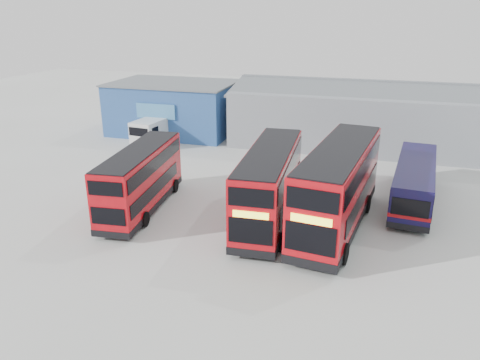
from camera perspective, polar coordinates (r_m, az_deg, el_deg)
ground_plane at (r=28.90m, az=2.90°, el=-4.68°), size 120.00×120.00×0.00m
office_block at (r=48.86m, az=-8.06°, el=8.77°), size 12.30×8.32×5.12m
maintenance_shed at (r=46.51m, az=18.82°, el=7.33°), size 30.50×12.00×5.89m
double_decker_left at (r=30.04m, az=-11.98°, el=-0.03°), size 3.21×9.58×3.98m
double_decker_centre at (r=27.79m, az=3.58°, el=-0.76°), size 3.18×10.69×4.47m
double_decker_right at (r=27.34m, az=11.85°, el=-1.05°), size 4.16×11.83×4.91m
single_decker_blue at (r=32.62m, az=20.45°, el=-0.39°), size 3.27×10.41×2.78m
panel_van at (r=45.30m, az=-10.26°, el=6.14°), size 2.88×5.76×2.42m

